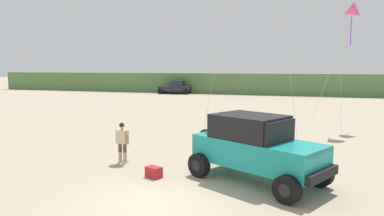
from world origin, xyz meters
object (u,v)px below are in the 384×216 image
at_px(jeep, 256,147).
at_px(distant_pickup, 175,87).
at_px(person_watching, 122,141).
at_px(kite_purple_stunt, 355,12).
at_px(cooler_box, 154,172).

xyz_separation_m(jeep, distant_pickup, (-16.39, 36.54, -0.26)).
distance_m(person_watching, distant_pickup, 37.56).
height_order(jeep, distant_pickup, jeep).
bearing_deg(distant_pickup, kite_purple_stunt, -49.22).
xyz_separation_m(jeep, cooler_box, (-3.47, -0.69, -1.01)).
relative_size(cooler_box, kite_purple_stunt, 0.07).
bearing_deg(person_watching, distant_pickup, 107.00).
bearing_deg(person_watching, cooler_box, -33.99).
relative_size(jeep, person_watching, 2.99).
height_order(cooler_box, kite_purple_stunt, kite_purple_stunt).
bearing_deg(jeep, kite_purple_stunt, 70.75).
relative_size(jeep, cooler_box, 8.92).
distance_m(distant_pickup, kite_purple_stunt, 32.40).
relative_size(person_watching, distant_pickup, 0.35).
bearing_deg(distant_pickup, jeep, -65.84).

